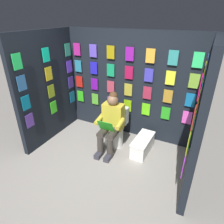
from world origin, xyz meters
name	(u,v)px	position (x,y,z in m)	size (l,w,h in m)	color
ground_plane	(90,179)	(0.00, 0.00, 0.00)	(30.00, 30.00, 0.00)	gray
display_wall_back	(130,86)	(0.00, -1.68, 1.12)	(2.92, 0.14, 2.23)	black
display_wall_left	(201,118)	(-1.46, -0.82, 1.12)	(0.14, 1.63, 2.23)	black
display_wall_right	(48,88)	(1.46, -0.82, 1.12)	(0.14, 1.63, 2.23)	black
toilet	(115,129)	(0.07, -1.15, 0.33)	(0.41, 0.56, 0.77)	white
person_reading	(111,123)	(0.07, -0.92, 0.60)	(0.54, 0.69, 1.19)	gold
comic_longbox_near	(143,145)	(-0.55, -1.10, 0.16)	(0.31, 0.69, 0.32)	white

